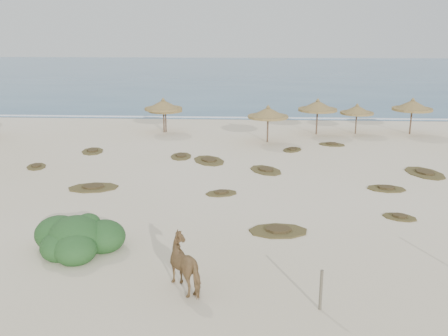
# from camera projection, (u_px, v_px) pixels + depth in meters

# --- Properties ---
(ground) EXTENTS (160.00, 160.00, 0.00)m
(ground) POSITION_uv_depth(u_px,v_px,m) (223.00, 223.00, 21.09)
(ground) COLOR beige
(ground) RESTS_ON ground
(ocean) EXTENTS (200.00, 100.00, 0.01)m
(ocean) POSITION_uv_depth(u_px,v_px,m) (245.00, 73.00, 93.22)
(ocean) COLOR #274F76
(ocean) RESTS_ON ground
(foam_line) EXTENTS (70.00, 0.60, 0.01)m
(foam_line) POSITION_uv_depth(u_px,v_px,m) (238.00, 118.00, 46.09)
(foam_line) COLOR white
(foam_line) RESTS_ON ground
(palapa_1) EXTENTS (3.01, 3.01, 2.76)m
(palapa_1) POSITION_uv_depth(u_px,v_px,m) (163.00, 105.00, 39.07)
(palapa_1) COLOR #4E3828
(palapa_1) RESTS_ON ground
(palapa_2) EXTENTS (2.99, 2.99, 2.53)m
(palapa_2) POSITION_uv_depth(u_px,v_px,m) (165.00, 108.00, 39.21)
(palapa_2) COLOR #4E3828
(palapa_2) RESTS_ON ground
(palapa_3) EXTENTS (3.66, 3.66, 2.73)m
(palapa_3) POSITION_uv_depth(u_px,v_px,m) (268.00, 113.00, 35.63)
(palapa_3) COLOR #4E3828
(palapa_3) RESTS_ON ground
(palapa_4) EXTENTS (3.40, 3.40, 2.40)m
(palapa_4) POSITION_uv_depth(u_px,v_px,m) (357.00, 110.00, 38.58)
(palapa_4) COLOR #4E3828
(palapa_4) RESTS_ON ground
(palapa_5) EXTENTS (3.87, 3.87, 2.83)m
(palapa_5) POSITION_uv_depth(u_px,v_px,m) (318.00, 106.00, 38.30)
(palapa_5) COLOR #4E3828
(palapa_5) RESTS_ON ground
(palapa_6) EXTENTS (3.67, 3.67, 2.87)m
(palapa_6) POSITION_uv_depth(u_px,v_px,m) (412.00, 106.00, 38.35)
(palapa_6) COLOR #4E3828
(palapa_6) RESTS_ON ground
(horse) EXTENTS (1.91, 2.09, 1.65)m
(horse) POSITION_uv_depth(u_px,v_px,m) (188.00, 264.00, 15.62)
(horse) COLOR #9C7547
(horse) RESTS_ON ground
(fence_post_near) EXTENTS (0.10, 0.10, 1.27)m
(fence_post_near) POSITION_uv_depth(u_px,v_px,m) (321.00, 290.00, 14.45)
(fence_post_near) COLOR #615949
(fence_post_near) RESTS_ON ground
(bush) EXTENTS (3.44, 3.03, 1.54)m
(bush) POSITION_uv_depth(u_px,v_px,m) (77.00, 238.00, 18.37)
(bush) COLOR #295223
(bush) RESTS_ON ground
(scrub_1) EXTENTS (2.86, 2.13, 0.16)m
(scrub_1) POSITION_uv_depth(u_px,v_px,m) (93.00, 187.00, 25.72)
(scrub_1) COLOR brown
(scrub_1) RESTS_ON ground
(scrub_2) EXTENTS (1.86, 1.51, 0.16)m
(scrub_2) POSITION_uv_depth(u_px,v_px,m) (221.00, 193.00, 24.83)
(scrub_2) COLOR brown
(scrub_2) RESTS_ON ground
(scrub_3) EXTENTS (2.52, 2.81, 0.16)m
(scrub_3) POSITION_uv_depth(u_px,v_px,m) (266.00, 170.00, 28.85)
(scrub_3) COLOR brown
(scrub_3) RESTS_ON ground
(scrub_4) EXTENTS (2.09, 1.49, 0.16)m
(scrub_4) POSITION_uv_depth(u_px,v_px,m) (386.00, 188.00, 25.54)
(scrub_4) COLOR brown
(scrub_4) RESTS_ON ground
(scrub_5) EXTENTS (2.60, 3.24, 0.16)m
(scrub_5) POSITION_uv_depth(u_px,v_px,m) (425.00, 173.00, 28.29)
(scrub_5) COLOR brown
(scrub_5) RESTS_ON ground
(scrub_6) EXTENTS (1.87, 2.44, 0.16)m
(scrub_6) POSITION_uv_depth(u_px,v_px,m) (93.00, 151.00, 33.35)
(scrub_6) COLOR brown
(scrub_6) RESTS_ON ground
(scrub_7) EXTENTS (1.79, 2.04, 0.16)m
(scrub_7) POSITION_uv_depth(u_px,v_px,m) (292.00, 150.00, 33.76)
(scrub_7) COLOR brown
(scrub_7) RESTS_ON ground
(scrub_8) EXTENTS (1.60, 1.96, 0.16)m
(scrub_8) POSITION_uv_depth(u_px,v_px,m) (36.00, 166.00, 29.64)
(scrub_8) COLOR brown
(scrub_8) RESTS_ON ground
(scrub_9) EXTENTS (2.54, 1.76, 0.16)m
(scrub_9) POSITION_uv_depth(u_px,v_px,m) (278.00, 230.00, 20.21)
(scrub_9) COLOR brown
(scrub_9) RESTS_ON ground
(scrub_10) EXTENTS (2.13, 1.69, 0.16)m
(scrub_10) POSITION_uv_depth(u_px,v_px,m) (332.00, 144.00, 35.29)
(scrub_10) COLOR brown
(scrub_10) RESTS_ON ground
(scrub_11) EXTENTS (2.51, 2.26, 0.16)m
(scrub_11) POSITION_uv_depth(u_px,v_px,m) (68.00, 237.00, 19.56)
(scrub_11) COLOR brown
(scrub_11) RESTS_ON ground
(scrub_12) EXTENTS (1.72, 1.46, 0.16)m
(scrub_12) POSITION_uv_depth(u_px,v_px,m) (400.00, 217.00, 21.67)
(scrub_12) COLOR brown
(scrub_12) RESTS_ON ground
(scrub_13) EXTENTS (1.46, 2.13, 0.16)m
(scrub_13) POSITION_uv_depth(u_px,v_px,m) (181.00, 156.00, 32.00)
(scrub_13) COLOR brown
(scrub_13) RESTS_ON ground
(scrub_14) EXTENTS (2.76, 3.18, 0.16)m
(scrub_14) POSITION_uv_depth(u_px,v_px,m) (209.00, 160.00, 30.97)
(scrub_14) COLOR brown
(scrub_14) RESTS_ON ground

